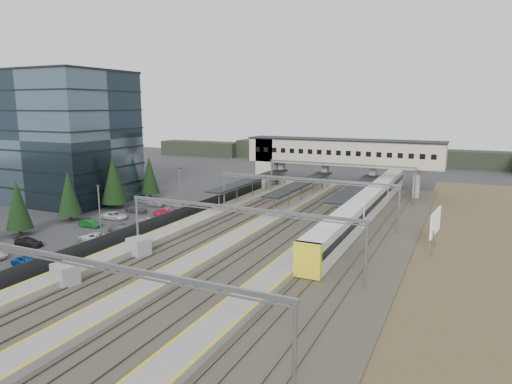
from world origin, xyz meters
The scene contains 15 objects.
ground centered at (0.00, 0.00, 0.00)m, with size 220.00×220.00×0.00m, color #2B2B2D.
office_building centered at (-36.00, 12.00, 12.19)m, with size 24.30×18.30×24.30m.
conifer_row centered at (-22.00, -3.86, 4.84)m, with size 4.42×49.82×9.50m.
car_park centered at (-13.42, -6.61, 0.61)m, with size 10.57×44.68×1.30m.
lampposts centered at (-8.00, 1.25, 4.34)m, with size 0.50×53.25×8.07m.
fence centered at (-6.50, 5.00, 1.00)m, with size 0.08×90.00×2.00m.
relay_cabin_near centered at (-1.83, -19.54, 1.10)m, with size 3.08×2.60×2.21m.
relay_cabin_far centered at (-1.00, -9.13, 1.12)m, with size 2.91×2.62×2.24m.
rail_corridor centered at (9.34, 5.00, 0.29)m, with size 34.00×90.00×0.92m.
canopies centered at (7.00, 27.00, 3.92)m, with size 23.10×30.00×3.28m.
footbridge centered at (7.70, 42.00, 7.93)m, with size 40.40×6.40×11.20m.
gantries centered at (12.00, 3.00, 6.00)m, with size 28.40×62.28×7.17m.
train centered at (20.00, 22.65, 2.13)m, with size 2.97×62.12×3.74m.
billboard centered at (31.22, 8.08, 3.56)m, with size 0.77×6.15×5.27m.
treeline_far centered at (23.81, 92.28, 2.95)m, with size 170.00×19.00×7.00m.
Camera 1 is at (34.28, -51.02, 17.99)m, focal length 32.00 mm.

